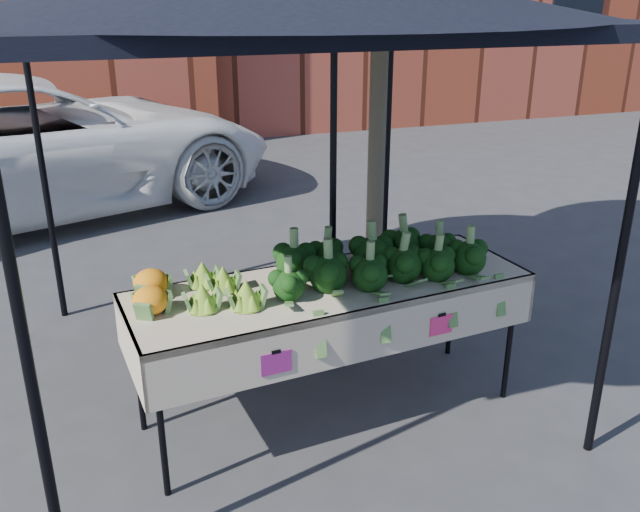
# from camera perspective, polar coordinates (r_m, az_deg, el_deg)

# --- Properties ---
(ground) EXTENTS (90.00, 90.00, 0.00)m
(ground) POSITION_cam_1_polar(r_m,az_deg,el_deg) (4.46, 0.27, -12.89)
(ground) COLOR #313133
(table) EXTENTS (2.46, 1.01, 0.90)m
(table) POSITION_cam_1_polar(r_m,az_deg,el_deg) (4.21, 0.92, -7.92)
(table) COLOR beige
(table) RESTS_ON ground
(canopy) EXTENTS (3.16, 3.16, 2.74)m
(canopy) POSITION_cam_1_polar(r_m,az_deg,el_deg) (4.34, -3.62, 6.11)
(canopy) COLOR black
(canopy) RESTS_ON ground
(broccoli_heap) EXTENTS (1.38, 0.58, 0.28)m
(broccoli_heap) POSITION_cam_1_polar(r_m,az_deg,el_deg) (4.08, 4.47, 0.12)
(broccoli_heap) COLOR black
(broccoli_heap) RESTS_ON table
(romanesco_cluster) EXTENTS (0.44, 0.58, 0.21)m
(romanesco_cluster) POSITION_cam_1_polar(r_m,az_deg,el_deg) (3.84, -8.57, -1.99)
(romanesco_cluster) COLOR #75AB2A
(romanesco_cluster) RESTS_ON table
(cauliflower_pair) EXTENTS (0.24, 0.44, 0.19)m
(cauliflower_pair) POSITION_cam_1_polar(r_m,az_deg,el_deg) (3.83, -14.08, -2.66)
(cauliflower_pair) COLOR orange
(cauliflower_pair) RESTS_ON table
(street_tree) EXTENTS (1.95, 1.95, 3.84)m
(street_tree) POSITION_cam_1_polar(r_m,az_deg,el_deg) (5.17, 4.98, 14.75)
(street_tree) COLOR #1E4C14
(street_tree) RESTS_ON ground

